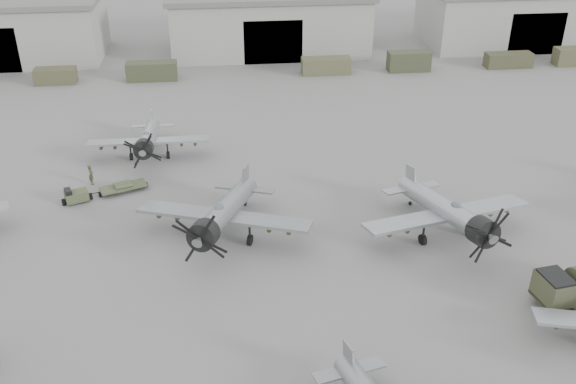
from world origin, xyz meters
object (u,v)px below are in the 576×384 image
(aircraft_mid_1, at_px, (223,214))
(aircraft_far_0, at_px, (148,139))
(aircraft_mid_2, at_px, (450,213))
(ground_crew, at_px, (91,175))
(tug_trailer, at_px, (95,193))

(aircraft_mid_1, relative_size, aircraft_far_0, 1.16)
(aircraft_mid_2, relative_size, aircraft_far_0, 1.18)
(ground_crew, bearing_deg, aircraft_mid_1, -147.65)
(aircraft_mid_1, relative_size, aircraft_mid_2, 0.99)
(aircraft_mid_1, height_order, aircraft_far_0, aircraft_mid_1)
(aircraft_mid_2, relative_size, ground_crew, 7.22)
(aircraft_mid_1, xyz_separation_m, tug_trailer, (-11.06, 8.26, -1.97))
(aircraft_mid_1, bearing_deg, ground_crew, 156.65)
(aircraft_far_0, bearing_deg, ground_crew, -135.95)
(aircraft_far_0, height_order, tug_trailer, aircraft_far_0)
(aircraft_far_0, relative_size, ground_crew, 6.14)
(aircraft_mid_2, distance_m, ground_crew, 31.74)
(aircraft_mid_1, bearing_deg, aircraft_far_0, 133.65)
(aircraft_mid_1, bearing_deg, tug_trailer, 162.98)
(aircraft_mid_1, height_order, aircraft_mid_2, aircraft_mid_1)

